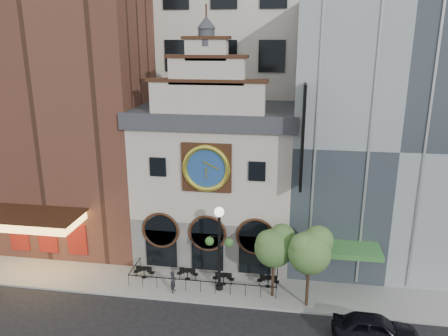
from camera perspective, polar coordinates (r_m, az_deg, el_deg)
ground at (r=31.21m, az=-3.55°, el=-17.29°), size 120.00×120.00×0.00m
sidewalk at (r=33.23m, az=-2.60°, el=-14.83°), size 44.00×5.00×0.15m
clock_building at (r=35.28m, az=-1.03°, el=-1.10°), size 12.60×8.78×18.65m
theater_building at (r=40.26m, az=-19.31°, el=8.81°), size 14.00×15.60×25.00m
retail_building at (r=36.73m, az=20.01°, el=4.18°), size 14.00×14.40×20.00m
office_tower at (r=45.77m, az=1.65°, el=19.79°), size 20.00×16.00×40.00m
cafe_railing at (r=32.96m, az=-2.62°, el=-14.05°), size 10.60×2.60×0.90m
bistro_0 at (r=34.08m, az=-10.40°, el=-13.20°), size 1.58×0.68×0.90m
bistro_1 at (r=33.44m, az=-4.80°, el=-13.59°), size 1.58×0.68×0.90m
bistro_2 at (r=32.74m, az=-0.07°, el=-14.23°), size 1.58×0.68×0.90m
bistro_3 at (r=32.59m, az=5.78°, el=-14.47°), size 1.58×0.68×0.90m
car_right at (r=28.98m, az=19.12°, el=-19.20°), size 5.03×2.13×1.70m
pedestrian at (r=31.90m, az=-6.64°, el=-14.52°), size 0.39×0.59×1.62m
lamppost at (r=30.55m, az=-0.63°, el=-9.33°), size 2.01×0.68×6.27m
tree_left at (r=30.06m, az=6.64°, el=-9.95°), size 2.73×2.63×5.26m
tree_right at (r=29.22m, az=11.22°, el=-10.37°), size 2.93×2.82×5.64m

